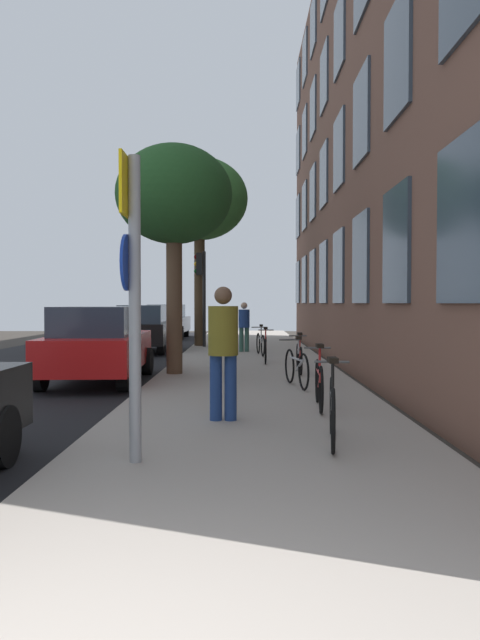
{
  "coord_description": "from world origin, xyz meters",
  "views": [
    {
      "loc": [
        0.94,
        -2.06,
        1.71
      ],
      "look_at": [
        0.85,
        11.75,
        1.33
      ],
      "focal_mm": 35.29,
      "sensor_mm": 36.0,
      "label": 1
    }
  ],
  "objects_px": {
    "tree_near": "(174,197)",
    "bicycle_4": "(266,349)",
    "bicycle_0": "(332,409)",
    "bicycle_5": "(261,343)",
    "pedestrian_1": "(244,323)",
    "tree_far": "(199,200)",
    "bicycle_3": "(299,357)",
    "car_1": "(98,344)",
    "bicycle_2": "(296,367)",
    "pedestrian_0": "(223,344)",
    "car_3": "(167,321)",
    "bicycle_1": "(319,383)",
    "sign_post": "(132,282)",
    "car_2": "(144,328)",
    "traffic_light": "(201,281)"
  },
  "relations": [
    {
      "from": "tree_far",
      "to": "bicycle_4",
      "type": "distance_m",
      "value": 8.65
    },
    {
      "from": "tree_far",
      "to": "bicycle_5",
      "type": "bearing_deg",
      "value": -63.31
    },
    {
      "from": "tree_near",
      "to": "bicycle_0",
      "type": "height_order",
      "value": "tree_near"
    },
    {
      "from": "bicycle_4",
      "to": "pedestrian_1",
      "type": "relative_size",
      "value": 1.05
    },
    {
      "from": "bicycle_2",
      "to": "car_2",
      "type": "height_order",
      "value": "car_2"
    },
    {
      "from": "bicycle_5",
      "to": "car_3",
      "type": "bearing_deg",
      "value": 110.88
    },
    {
      "from": "bicycle_1",
      "to": "pedestrian_1",
      "type": "xyz_separation_m",
      "value": [
        -1.13,
        11.0,
        0.53
      ]
    },
    {
      "from": "sign_post",
      "to": "bicycle_5",
      "type": "height_order",
      "value": "sign_post"
    },
    {
      "from": "tree_near",
      "to": "pedestrian_1",
      "type": "bearing_deg",
      "value": 76.12
    },
    {
      "from": "bicycle_5",
      "to": "bicycle_1",
      "type": "bearing_deg",
      "value": -86.23
    },
    {
      "from": "bicycle_0",
      "to": "car_3",
      "type": "relative_size",
      "value": 0.38
    },
    {
      "from": "bicycle_2",
      "to": "bicycle_5",
      "type": "height_order",
      "value": "bicycle_2"
    },
    {
      "from": "bicycle_0",
      "to": "bicycle_4",
      "type": "bearing_deg",
      "value": 92.51
    },
    {
      "from": "tree_far",
      "to": "pedestrian_1",
      "type": "relative_size",
      "value": 4.34
    },
    {
      "from": "bicycle_2",
      "to": "pedestrian_1",
      "type": "bearing_deg",
      "value": 96.57
    },
    {
      "from": "bicycle_2",
      "to": "bicycle_3",
      "type": "bearing_deg",
      "value": 83.71
    },
    {
      "from": "bicycle_1",
      "to": "bicycle_4",
      "type": "height_order",
      "value": "bicycle_1"
    },
    {
      "from": "bicycle_0",
      "to": "pedestrian_1",
      "type": "distance_m",
      "value": 13.44
    },
    {
      "from": "car_1",
      "to": "bicycle_0",
      "type": "bearing_deg",
      "value": -56.83
    },
    {
      "from": "pedestrian_0",
      "to": "car_3",
      "type": "distance_m",
      "value": 21.82
    },
    {
      "from": "tree_far",
      "to": "bicycle_3",
      "type": "relative_size",
      "value": 4.12
    },
    {
      "from": "tree_far",
      "to": "bicycle_1",
      "type": "height_order",
      "value": "tree_far"
    },
    {
      "from": "tree_near",
      "to": "bicycle_4",
      "type": "height_order",
      "value": "tree_near"
    },
    {
      "from": "bicycle_3",
      "to": "pedestrian_0",
      "type": "bearing_deg",
      "value": -104.85
    },
    {
      "from": "bicycle_5",
      "to": "pedestrian_1",
      "type": "xyz_separation_m",
      "value": [
        -0.5,
        1.4,
        0.55
      ]
    },
    {
      "from": "bicycle_4",
      "to": "pedestrian_1",
      "type": "xyz_separation_m",
      "value": [
        -0.57,
        3.8,
        0.54
      ]
    },
    {
      "from": "tree_near",
      "to": "car_3",
      "type": "height_order",
      "value": "tree_near"
    },
    {
      "from": "bicycle_1",
      "to": "bicycle_2",
      "type": "distance_m",
      "value": 2.4
    },
    {
      "from": "sign_post",
      "to": "pedestrian_1",
      "type": "distance_m",
      "value": 14.3
    },
    {
      "from": "sign_post",
      "to": "car_2",
      "type": "distance_m",
      "value": 15.66
    },
    {
      "from": "bicycle_0",
      "to": "bicycle_4",
      "type": "distance_m",
      "value": 9.61
    },
    {
      "from": "pedestrian_1",
      "to": "pedestrian_0",
      "type": "bearing_deg",
      "value": -91.35
    },
    {
      "from": "bicycle_5",
      "to": "pedestrian_1",
      "type": "relative_size",
      "value": 1.04
    },
    {
      "from": "tree_far",
      "to": "bicycle_2",
      "type": "relative_size",
      "value": 4.03
    },
    {
      "from": "bicycle_4",
      "to": "car_3",
      "type": "distance_m",
      "value": 14.01
    },
    {
      "from": "bicycle_5",
      "to": "pedestrian_0",
      "type": "distance_m",
      "value": 10.65
    },
    {
      "from": "bicycle_4",
      "to": "bicycle_5",
      "type": "bearing_deg",
      "value": 91.77
    },
    {
      "from": "car_2",
      "to": "traffic_light",
      "type": "bearing_deg",
      "value": 28.89
    },
    {
      "from": "bicycle_5",
      "to": "car_2",
      "type": "distance_m",
      "value": 4.76
    },
    {
      "from": "bicycle_0",
      "to": "car_3",
      "type": "distance_m",
      "value": 23.42
    },
    {
      "from": "bicycle_4",
      "to": "bicycle_2",
      "type": "bearing_deg",
      "value": -85.04
    },
    {
      "from": "bicycle_3",
      "to": "car_1",
      "type": "distance_m",
      "value": 4.48
    },
    {
      "from": "bicycle_4",
      "to": "car_1",
      "type": "distance_m",
      "value": 4.97
    },
    {
      "from": "bicycle_3",
      "to": "car_3",
      "type": "distance_m",
      "value": 16.51
    },
    {
      "from": "car_3",
      "to": "bicycle_0",
      "type": "bearing_deg",
      "value": -78.49
    },
    {
      "from": "car_1",
      "to": "tree_near",
      "type": "bearing_deg",
      "value": 26.37
    },
    {
      "from": "bicycle_0",
      "to": "bicycle_1",
      "type": "relative_size",
      "value": 0.97
    },
    {
      "from": "traffic_light",
      "to": "car_3",
      "type": "bearing_deg",
      "value": 106.3
    },
    {
      "from": "bicycle_3",
      "to": "car_2",
      "type": "height_order",
      "value": "car_2"
    },
    {
      "from": "tree_far",
      "to": "bicycle_4",
      "type": "height_order",
      "value": "tree_far"
    }
  ]
}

